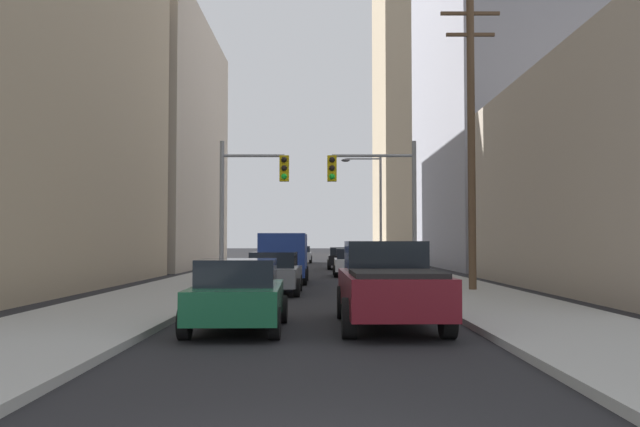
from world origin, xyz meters
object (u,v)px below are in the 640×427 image
Objects in this scene: sedan_white at (353,262)px; pickup_truck_maroon at (390,285)px; traffic_signal_near_left at (252,190)px; sedan_black at (343,258)px; sedan_silver at (303,254)px; traffic_signal_near_right at (378,189)px; sedan_green at (240,294)px; sedan_grey at (276,273)px; cargo_van_blue at (286,255)px.

pickup_truck_maroon is at bearing -90.48° from sedan_white.
traffic_signal_near_left is at bearing -114.87° from sedan_white.
sedan_black is at bearing 77.59° from traffic_signal_near_left.
pickup_truck_maroon is 0.91× the size of traffic_signal_near_left.
sedan_black is 14.37m from sedan_silver.
sedan_silver is at bearing 96.79° from traffic_signal_near_right.
sedan_silver is at bearing 94.03° from pickup_truck_maroon.
sedan_silver is 34.07m from traffic_signal_near_right.
pickup_truck_maroon is 22.02m from sedan_white.
sedan_green is at bearing -85.15° from traffic_signal_near_left.
sedan_white is 24.13m from sedan_silver.
sedan_silver is (-3.42, 23.88, 0.00)m from sedan_white.
pickup_truck_maroon is 1.28× the size of sedan_green.
traffic_signal_near_right is at bearing 0.01° from traffic_signal_near_left.
pickup_truck_maroon is 9.86m from sedan_grey.
cargo_van_blue is 0.87× the size of traffic_signal_near_left.
sedan_grey is at bearing -89.92° from sedan_silver.
cargo_van_blue is 29.97m from sedan_silver.
traffic_signal_near_left is (-1.10, 12.92, 3.22)m from sedan_green.
sedan_grey is 0.71× the size of traffic_signal_near_left.
cargo_van_blue reaches higher than pickup_truck_maroon.
sedan_black is at bearing 92.34° from traffic_signal_near_right.
sedan_grey is 0.71× the size of traffic_signal_near_right.
sedan_green is 32.75m from sedan_black.
pickup_truck_maroon is 12.63m from traffic_signal_near_right.
traffic_signal_near_right is (4.01, -33.68, 3.26)m from sedan_silver.
pickup_truck_maroon is at bearing -78.76° from cargo_van_blue.
sedan_white is at bearing -88.77° from sedan_black.
cargo_van_blue is (-3.17, 15.93, 0.35)m from pickup_truck_maroon.
cargo_van_blue reaches higher than sedan_green.
cargo_van_blue is 16.64m from sedan_green.
sedan_grey is 1.00× the size of sedan_black.
sedan_green is at bearing -95.67° from sedan_black.
traffic_signal_near_right is (3.96, 2.89, 3.26)m from sedan_grey.
traffic_signal_near_right reaches higher than sedan_grey.
pickup_truck_maroon is 1.28× the size of sedan_grey.
sedan_white is 1.00× the size of sedan_black.
sedan_white is (0.19, 22.02, -0.16)m from pickup_truck_maroon.
traffic_signal_near_right reaches higher than sedan_green.
traffic_signal_near_right reaches higher than sedan_silver.
cargo_van_blue is at bearing 72.21° from traffic_signal_near_left.
traffic_signal_near_left reaches higher than sedan_green.
sedan_white is at bearing -81.86° from sedan_silver.
sedan_green is 0.71× the size of traffic_signal_near_left.
sedan_green is (-0.10, -16.63, -0.52)m from cargo_van_blue.
pickup_truck_maroon is 1.29× the size of sedan_silver.
sedan_grey is at bearing -90.13° from cargo_van_blue.
sedan_grey is (-0.01, -6.60, -0.52)m from cargo_van_blue.
traffic_signal_near_right is (4.04, 12.92, 3.26)m from sedan_green.
sedan_grey is 13.12m from sedan_white.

